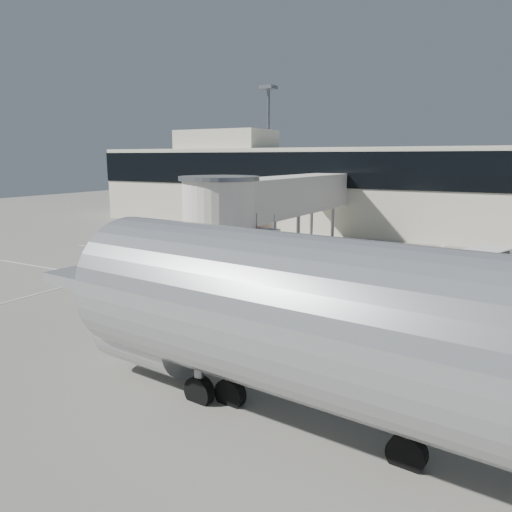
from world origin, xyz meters
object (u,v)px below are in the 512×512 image
at_px(ground_worker, 203,314).
at_px(baggage_tug, 320,289).
at_px(aircraft, 414,342).
at_px(belt_loader, 237,223).
at_px(suitcase_cart, 421,301).
at_px(box_cart_far, 152,289).
at_px(box_cart_near, 222,326).
at_px(minivan, 481,262).

bearing_deg(ground_worker, baggage_tug, 43.80).
relative_size(baggage_tug, aircraft, 0.11).
bearing_deg(baggage_tug, belt_loader, 138.19).
relative_size(suitcase_cart, box_cart_far, 0.88).
distance_m(box_cart_far, belt_loader, 24.80).
distance_m(suitcase_cart, box_cart_near, 9.86).
height_order(suitcase_cart, aircraft, aircraft).
bearing_deg(belt_loader, aircraft, -66.29).
bearing_deg(box_cart_far, baggage_tug, 40.66).
bearing_deg(aircraft, minivan, 96.97).
xyz_separation_m(baggage_tug, belt_loader, (-16.50, 18.18, 0.24)).
bearing_deg(aircraft, ground_worker, 157.97).
xyz_separation_m(suitcase_cart, aircraft, (2.37, -12.57, 2.58)).
bearing_deg(box_cart_far, aircraft, -20.54).
xyz_separation_m(box_cart_far, minivan, (13.68, 13.24, 0.41)).
relative_size(suitcase_cart, box_cart_near, 1.04).
relative_size(box_cart_near, aircraft, 0.16).
relative_size(belt_loader, aircraft, 0.20).
height_order(box_cart_near, box_cart_far, box_cart_far).
distance_m(box_cart_far, minivan, 19.04).
height_order(baggage_tug, box_cart_far, box_cart_far).
relative_size(box_cart_near, belt_loader, 0.81).
bearing_deg(suitcase_cart, minivan, 94.28).
xyz_separation_m(box_cart_near, belt_loader, (-15.42, 25.54, 0.22)).
xyz_separation_m(box_cart_near, minivan, (7.73, 15.85, 0.52)).
xyz_separation_m(minivan, aircraft, (0.65, -20.61, 2.01)).
relative_size(minivan, belt_loader, 1.15).
distance_m(baggage_tug, aircraft, 14.37).
bearing_deg(aircraft, suitcase_cart, 105.83).
distance_m(baggage_tug, box_cart_far, 8.48).
bearing_deg(minivan, belt_loader, 176.39).
height_order(suitcase_cart, ground_worker, ground_worker).
xyz_separation_m(ground_worker, belt_loader, (-14.47, 25.50, -0.11)).
xyz_separation_m(box_cart_near, ground_worker, (-0.95, 0.04, 0.33)).
relative_size(suitcase_cart, aircraft, 0.17).
bearing_deg(baggage_tug, box_cart_far, -140.04).
height_order(box_cart_far, belt_loader, belt_loader).
height_order(suitcase_cart, belt_loader, belt_loader).
relative_size(ground_worker, aircraft, 0.08).
relative_size(box_cart_far, minivan, 0.83).
bearing_deg(suitcase_cart, aircraft, -62.96).
relative_size(suitcase_cart, minivan, 0.74).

